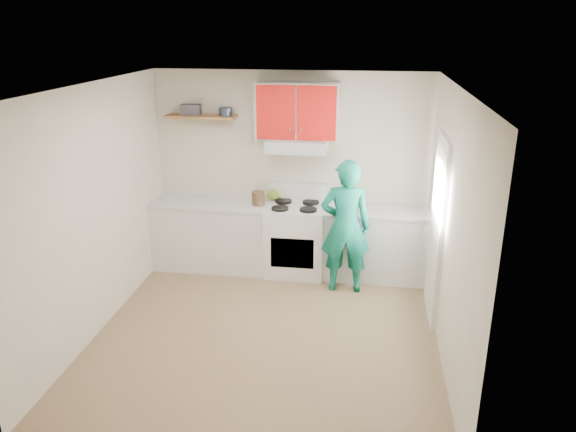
% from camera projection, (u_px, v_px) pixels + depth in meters
% --- Properties ---
extents(floor, '(3.80, 3.80, 0.00)m').
position_uv_depth(floor, '(267.00, 332.00, 5.94)').
color(floor, brown).
rests_on(floor, ground).
extents(ceiling, '(3.60, 3.80, 0.04)m').
position_uv_depth(ceiling, '(263.00, 87.00, 5.07)').
color(ceiling, white).
rests_on(ceiling, floor).
extents(back_wall, '(3.60, 0.04, 2.60)m').
position_uv_depth(back_wall, '(292.00, 171.00, 7.28)').
color(back_wall, beige).
rests_on(back_wall, floor).
extents(front_wall, '(3.60, 0.04, 2.60)m').
position_uv_depth(front_wall, '(214.00, 313.00, 3.73)').
color(front_wall, beige).
rests_on(front_wall, floor).
extents(left_wall, '(0.04, 3.80, 2.60)m').
position_uv_depth(left_wall, '(96.00, 211.00, 5.75)').
color(left_wall, beige).
rests_on(left_wall, floor).
extents(right_wall, '(0.04, 3.80, 2.60)m').
position_uv_depth(right_wall, '(450.00, 228.00, 5.26)').
color(right_wall, beige).
rests_on(right_wall, floor).
extents(door, '(0.05, 0.85, 2.05)m').
position_uv_depth(door, '(437.00, 229.00, 6.01)').
color(door, white).
rests_on(door, floor).
extents(door_glass, '(0.01, 0.55, 0.95)m').
position_uv_depth(door_glass, '(438.00, 192.00, 5.87)').
color(door_glass, white).
rests_on(door_glass, door).
extents(counter_left, '(1.52, 0.60, 0.90)m').
position_uv_depth(counter_left, '(212.00, 235.00, 7.42)').
color(counter_left, silver).
rests_on(counter_left, floor).
extents(counter_right, '(1.32, 0.60, 0.90)m').
position_uv_depth(counter_right, '(375.00, 244.00, 7.13)').
color(counter_right, silver).
rests_on(counter_right, floor).
extents(stove, '(0.76, 0.65, 0.92)m').
position_uv_depth(stove, '(295.00, 240.00, 7.24)').
color(stove, white).
rests_on(stove, floor).
extents(range_hood, '(0.76, 0.44, 0.15)m').
position_uv_depth(range_hood, '(297.00, 146.00, 6.93)').
color(range_hood, silver).
rests_on(range_hood, back_wall).
extents(upper_cabinets, '(1.02, 0.33, 0.70)m').
position_uv_depth(upper_cabinets, '(298.00, 111.00, 6.84)').
color(upper_cabinets, '#AD130F').
rests_on(upper_cabinets, back_wall).
extents(shelf, '(0.90, 0.30, 0.04)m').
position_uv_depth(shelf, '(201.00, 116.00, 7.05)').
color(shelf, brown).
rests_on(shelf, back_wall).
extents(books, '(0.27, 0.21, 0.13)m').
position_uv_depth(books, '(191.00, 110.00, 7.05)').
color(books, '#3B343A').
rests_on(books, shelf).
extents(tin, '(0.20, 0.20, 0.10)m').
position_uv_depth(tin, '(226.00, 112.00, 6.99)').
color(tin, '#333D4C').
rests_on(tin, shelf).
extents(kettle, '(0.21, 0.21, 0.15)m').
position_uv_depth(kettle, '(273.00, 195.00, 7.32)').
color(kettle, olive).
rests_on(kettle, stove).
extents(crock, '(0.22, 0.22, 0.20)m').
position_uv_depth(crock, '(258.00, 199.00, 7.12)').
color(crock, '#4E3622').
rests_on(crock, counter_left).
extents(cutting_board, '(0.32, 0.25, 0.02)m').
position_uv_depth(cutting_board, '(365.00, 212.00, 6.90)').
color(cutting_board, olive).
rests_on(cutting_board, counter_right).
extents(silicone_mat, '(0.32, 0.29, 0.01)m').
position_uv_depth(silicone_mat, '(412.00, 212.00, 6.92)').
color(silicone_mat, red).
rests_on(silicone_mat, counter_right).
extents(person, '(0.64, 0.45, 1.67)m').
position_uv_depth(person, '(345.00, 227.00, 6.63)').
color(person, '#0C6E58').
rests_on(person, floor).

